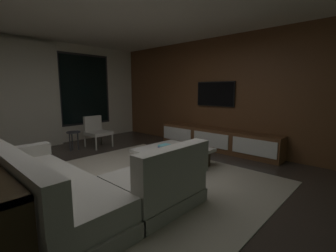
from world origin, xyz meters
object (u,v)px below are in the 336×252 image
(accent_chair_near_window, at_px, (96,130))
(book_stack_on_coffee_table, at_px, (165,147))
(side_stool, at_px, (73,135))
(coffee_table, at_px, (173,158))
(mounted_tv, at_px, (215,94))
(media_console, at_px, (217,140))
(sectional_couch, at_px, (76,188))

(accent_chair_near_window, bearing_deg, book_stack_on_coffee_table, -89.30)
(side_stool, bearing_deg, book_stack_on_coffee_table, -75.84)
(coffee_table, height_order, side_stool, side_stool)
(book_stack_on_coffee_table, xyz_separation_m, mounted_tv, (1.93, 0.14, 0.95))
(book_stack_on_coffee_table, bearing_deg, accent_chair_near_window, 90.70)
(media_console, bearing_deg, accent_chair_near_window, 125.79)
(coffee_table, xyz_separation_m, book_stack_on_coffee_table, (-0.10, 0.13, 0.21))
(side_stool, distance_m, mounted_tv, 3.58)
(book_stack_on_coffee_table, bearing_deg, media_console, -2.00)
(coffee_table, xyz_separation_m, mounted_tv, (1.84, 0.26, 1.16))
(book_stack_on_coffee_table, bearing_deg, side_stool, 104.16)
(side_stool, xyz_separation_m, media_console, (2.37, -2.51, -0.12))
(media_console, relative_size, mounted_tv, 3.01)
(sectional_couch, height_order, book_stack_on_coffee_table, sectional_couch)
(book_stack_on_coffee_table, relative_size, media_console, 0.07)
(side_stool, bearing_deg, mounted_tv, -42.17)
(sectional_couch, height_order, side_stool, sectional_couch)
(coffee_table, xyz_separation_m, accent_chair_near_window, (-0.13, 2.54, 0.25))
(sectional_couch, bearing_deg, mounted_tv, 6.99)
(sectional_couch, bearing_deg, side_stool, 65.48)
(side_stool, distance_m, media_console, 3.45)
(accent_chair_near_window, bearing_deg, side_stool, 176.44)
(sectional_couch, height_order, coffee_table, sectional_couch)
(side_stool, bearing_deg, sectional_couch, -114.52)
(sectional_couch, bearing_deg, media_console, 4.25)
(accent_chair_near_window, distance_m, side_stool, 0.59)
(sectional_couch, distance_m, accent_chair_near_window, 3.32)
(book_stack_on_coffee_table, relative_size, accent_chair_near_window, 0.29)
(accent_chair_near_window, bearing_deg, sectional_couch, -124.09)
(book_stack_on_coffee_table, distance_m, side_stool, 2.52)
(sectional_couch, height_order, accent_chair_near_window, sectional_couch)
(sectional_couch, xyz_separation_m, side_stool, (1.27, 2.78, 0.08))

